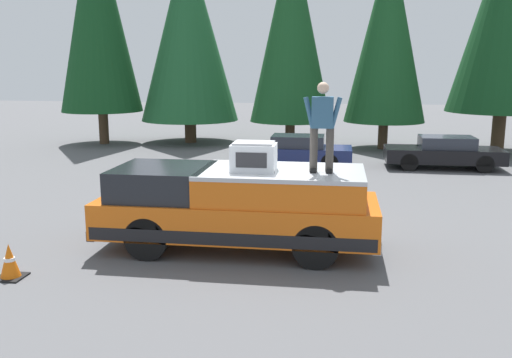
{
  "coord_description": "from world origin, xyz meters",
  "views": [
    {
      "loc": [
        -11.01,
        -1.86,
        3.62
      ],
      "look_at": [
        0.04,
        -0.22,
        1.35
      ],
      "focal_mm": 38.91,
      "sensor_mm": 36.0,
      "label": 1
    }
  ],
  "objects_px": {
    "person_on_truck_bed": "(322,125)",
    "parked_car_black": "(444,152)",
    "traffic_cone": "(10,262)",
    "parked_car_navy": "(296,151)",
    "compressor_unit": "(254,157)",
    "pickup_truck": "(238,207)"
  },
  "relations": [
    {
      "from": "compressor_unit",
      "to": "parked_car_navy",
      "type": "height_order",
      "value": "compressor_unit"
    },
    {
      "from": "pickup_truck",
      "to": "parked_car_black",
      "type": "bearing_deg",
      "value": -29.83
    },
    {
      "from": "compressor_unit",
      "to": "parked_car_black",
      "type": "height_order",
      "value": "compressor_unit"
    },
    {
      "from": "pickup_truck",
      "to": "person_on_truck_bed",
      "type": "height_order",
      "value": "person_on_truck_bed"
    },
    {
      "from": "pickup_truck",
      "to": "parked_car_navy",
      "type": "height_order",
      "value": "pickup_truck"
    },
    {
      "from": "compressor_unit",
      "to": "traffic_cone",
      "type": "height_order",
      "value": "compressor_unit"
    },
    {
      "from": "person_on_truck_bed",
      "to": "parked_car_black",
      "type": "bearing_deg",
      "value": -22.05
    },
    {
      "from": "parked_car_black",
      "to": "parked_car_navy",
      "type": "height_order",
      "value": "same"
    },
    {
      "from": "pickup_truck",
      "to": "person_on_truck_bed",
      "type": "distance_m",
      "value": 2.35
    },
    {
      "from": "parked_car_navy",
      "to": "traffic_cone",
      "type": "height_order",
      "value": "parked_car_navy"
    },
    {
      "from": "parked_car_black",
      "to": "traffic_cone",
      "type": "distance_m",
      "value": 15.36
    },
    {
      "from": "person_on_truck_bed",
      "to": "parked_car_black",
      "type": "xyz_separation_m",
      "value": [
        10.14,
        -4.11,
        -1.97
      ]
    },
    {
      "from": "compressor_unit",
      "to": "parked_car_navy",
      "type": "xyz_separation_m",
      "value": [
        9.75,
        -0.08,
        -1.35
      ]
    },
    {
      "from": "person_on_truck_bed",
      "to": "parked_car_black",
      "type": "height_order",
      "value": "person_on_truck_bed"
    },
    {
      "from": "compressor_unit",
      "to": "person_on_truck_bed",
      "type": "bearing_deg",
      "value": -87.3
    },
    {
      "from": "parked_car_black",
      "to": "parked_car_navy",
      "type": "distance_m",
      "value": 5.34
    },
    {
      "from": "pickup_truck",
      "to": "compressor_unit",
      "type": "xyz_separation_m",
      "value": [
        -0.18,
        -0.35,
        1.05
      ]
    },
    {
      "from": "person_on_truck_bed",
      "to": "traffic_cone",
      "type": "distance_m",
      "value": 6.09
    },
    {
      "from": "person_on_truck_bed",
      "to": "parked_car_navy",
      "type": "relative_size",
      "value": 0.41
    },
    {
      "from": "traffic_cone",
      "to": "pickup_truck",
      "type": "bearing_deg",
      "value": -59.64
    },
    {
      "from": "compressor_unit",
      "to": "parked_car_black",
      "type": "relative_size",
      "value": 0.2
    },
    {
      "from": "traffic_cone",
      "to": "person_on_truck_bed",
      "type": "bearing_deg",
      "value": -69.15
    }
  ]
}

